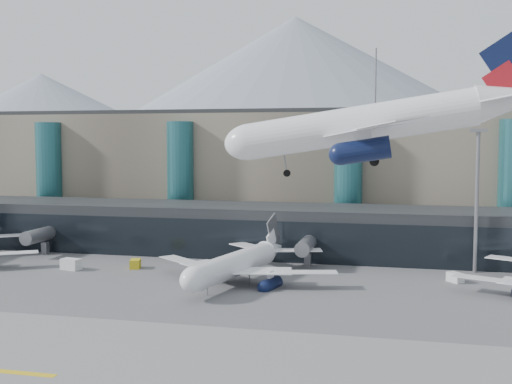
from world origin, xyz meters
TOP-DOWN VIEW (x-y plane):
  - ground at (0.00, 0.00)m, footprint 900.00×900.00m
  - concourse at (-0.02, 57.73)m, footprint 170.00×27.00m
  - terminal_main at (-25.00, 90.00)m, footprint 130.00×30.00m
  - teal_towers at (-14.99, 74.01)m, footprint 116.40×19.40m
  - mountain_ridge at (15.97, 380.00)m, footprint 910.00×400.00m
  - lightmast_mid at (30.00, 48.00)m, footprint 3.00×1.20m
  - hero_jet at (16.36, -8.69)m, footprint 31.01×31.82m
  - jet_parked_mid at (-8.74, 32.40)m, footprint 34.41×35.33m
  - veh_a at (-41.48, 33.48)m, footprint 3.93×2.74m
  - veh_b at (-30.63, 37.44)m, footprint 2.45×3.21m
  - veh_g at (26.02, 38.81)m, footprint 2.95×3.13m

SIDE VIEW (x-z plane):
  - ground at x=0.00m, z-range 0.00..0.00m
  - veh_g at x=26.02m, z-range 0.00..1.59m
  - veh_b at x=-30.63m, z-range 0.00..1.64m
  - veh_a at x=-41.48m, z-range 0.00..2.01m
  - jet_parked_mid at x=-8.74m, z-range -1.38..9.98m
  - concourse at x=-0.02m, z-range -0.03..9.97m
  - teal_towers at x=-14.99m, z-range -8.99..37.01m
  - lightmast_mid at x=30.00m, z-range 1.62..27.22m
  - terminal_main at x=-25.00m, z-range -0.06..30.94m
  - hero_jet at x=16.36m, z-range 21.16..31.41m
  - mountain_ridge at x=15.97m, z-range -9.26..100.74m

